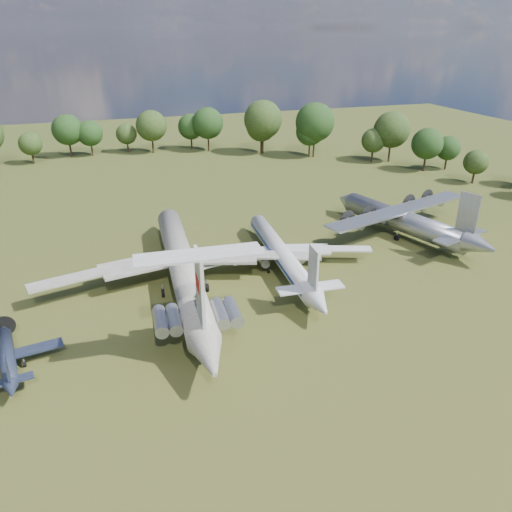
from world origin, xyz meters
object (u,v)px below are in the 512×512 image
object	(u,v)px
tu104_jet	(281,257)
an12_transport	(402,223)
small_prop_west	(8,360)
person_on_il62	(197,299)
il62_airliner	(183,271)

from	to	relation	value
tu104_jet	an12_transport	distance (m)	25.41
tu104_jet	small_prop_west	world-z (taller)	tu104_jet
tu104_jet	person_on_il62	distance (m)	22.82
il62_airliner	an12_transport	size ratio (longest dim) A/B	1.47
il62_airliner	tu104_jet	distance (m)	15.24
il62_airliner	small_prop_west	xyz separation A→B (m)	(-21.21, -12.53, -1.45)
il62_airliner	tu104_jet	size ratio (longest dim) A/B	1.38
tu104_jet	an12_transport	world-z (taller)	an12_transport
il62_airliner	small_prop_west	world-z (taller)	il62_airliner
tu104_jet	small_prop_west	size ratio (longest dim) A/B	2.47
il62_airliner	person_on_il62	xyz separation A→B (m)	(-0.90, -14.42, 3.41)
il62_airliner	tu104_jet	bearing A→B (deg)	8.32
tu104_jet	il62_airliner	bearing A→B (deg)	-171.51
il62_airliner	an12_transport	distance (m)	40.53
an12_transport	il62_airliner	bearing A→B (deg)	173.11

